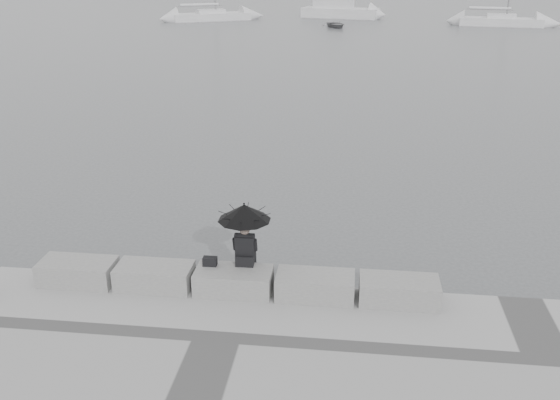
# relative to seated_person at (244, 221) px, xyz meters

# --- Properties ---
(ground) EXTENTS (360.00, 360.00, 0.00)m
(ground) POSITION_rel_seated_person_xyz_m (-0.20, 0.13, -1.99)
(ground) COLOR #46484B
(ground) RESTS_ON ground
(stone_block_far_left) EXTENTS (1.60, 0.80, 0.50)m
(stone_block_far_left) POSITION_rel_seated_person_xyz_m (-3.60, -0.32, -1.24)
(stone_block_far_left) COLOR slate
(stone_block_far_left) RESTS_ON promenade
(stone_block_left) EXTENTS (1.60, 0.80, 0.50)m
(stone_block_left) POSITION_rel_seated_person_xyz_m (-1.90, -0.32, -1.24)
(stone_block_left) COLOR slate
(stone_block_left) RESTS_ON promenade
(stone_block_centre) EXTENTS (1.60, 0.80, 0.50)m
(stone_block_centre) POSITION_rel_seated_person_xyz_m (-0.20, -0.32, -1.24)
(stone_block_centre) COLOR slate
(stone_block_centre) RESTS_ON promenade
(stone_block_right) EXTENTS (1.60, 0.80, 0.50)m
(stone_block_right) POSITION_rel_seated_person_xyz_m (1.50, -0.32, -1.24)
(stone_block_right) COLOR slate
(stone_block_right) RESTS_ON promenade
(stone_block_far_right) EXTENTS (1.60, 0.80, 0.50)m
(stone_block_far_right) POSITION_rel_seated_person_xyz_m (3.20, -0.32, -1.24)
(stone_block_far_right) COLOR slate
(stone_block_far_right) RESTS_ON promenade
(seated_person) EXTENTS (1.11, 1.11, 1.39)m
(seated_person) POSITION_rel_seated_person_xyz_m (0.00, 0.00, 0.00)
(seated_person) COLOR black
(seated_person) RESTS_ON stone_block_centre
(bag) EXTENTS (0.29, 0.17, 0.19)m
(bag) POSITION_rel_seated_person_xyz_m (-0.72, -0.15, -0.90)
(bag) COLOR black
(bag) RESTS_ON stone_block_centre
(sailboat_left) EXTENTS (8.76, 6.11, 12.90)m
(sailboat_left) POSITION_rel_seated_person_xyz_m (-14.10, 59.21, -1.48)
(sailboat_left) COLOR silver
(sailboat_left) RESTS_ON ground
(sailboat_right) EXTENTS (8.50, 3.75, 12.90)m
(sailboat_right) POSITION_rel_seated_person_xyz_m (16.91, 57.45, -1.47)
(sailboat_right) COLOR silver
(sailboat_right) RESTS_ON ground
(motor_cruiser) EXTENTS (9.23, 4.94, 4.50)m
(motor_cruiser) POSITION_rel_seated_person_xyz_m (0.16, 64.03, -1.10)
(motor_cruiser) COLOR silver
(motor_cruiser) RESTS_ON ground
(dinghy) EXTENTS (3.41, 2.66, 0.53)m
(dinghy) POSITION_rel_seated_person_xyz_m (-0.02, 53.91, -1.72)
(dinghy) COLOR slate
(dinghy) RESTS_ON ground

